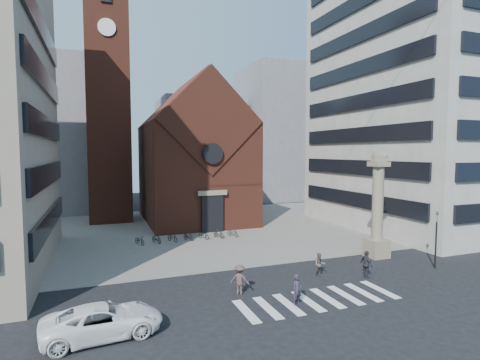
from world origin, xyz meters
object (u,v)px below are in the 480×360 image
pedestrian_2 (366,264)px  pedestrian_1 (320,265)px  traffic_light (436,238)px  white_car (103,321)px  scooter_0 (140,240)px  pedestrian_0 (297,290)px  lion_column (377,216)px

pedestrian_2 → pedestrian_1: bearing=62.3°
traffic_light → white_car: bearing=-174.6°
scooter_0 → white_car: bearing=-125.5°
white_car → pedestrian_0: 10.35m
lion_column → white_car: 22.38m
pedestrian_0 → scooter_0: size_ratio=1.11×
white_car → lion_column: bearing=-78.7°
traffic_light → pedestrian_0: bearing=-170.2°
traffic_light → white_car: size_ratio=0.79×
pedestrian_0 → pedestrian_2: pedestrian_2 is taller
white_car → pedestrian_1: bearing=-80.1°
traffic_light → lion_column: bearing=116.5°
pedestrian_0 → scooter_0: (-6.94, 17.27, -0.41)m
pedestrian_2 → white_car: bearing=97.0°
white_car → pedestrian_0: size_ratio=3.11×
traffic_light → white_car: 23.47m
lion_column → traffic_light: lion_column is taller
pedestrian_0 → pedestrian_1: (3.93, 3.81, -0.07)m
lion_column → pedestrian_0: size_ratio=4.93×
pedestrian_0 → pedestrian_1: 5.48m
traffic_light → pedestrian_2: 6.36m
pedestrian_2 → scooter_0: size_ratio=1.18×
pedestrian_1 → scooter_0: pedestrian_1 is taller
traffic_light → pedestrian_0: 13.24m
white_car → scooter_0: white_car is taller
traffic_light → scooter_0: size_ratio=2.72×
lion_column → scooter_0: (-17.92, 11.03, -2.99)m
lion_column → traffic_light: (1.99, -4.00, -1.17)m
pedestrian_1 → pedestrian_2: size_ratio=0.87×
pedestrian_1 → white_car: bearing=-150.7°
scooter_0 → lion_column: bearing=-55.9°
white_car → scooter_0: bearing=-16.1°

